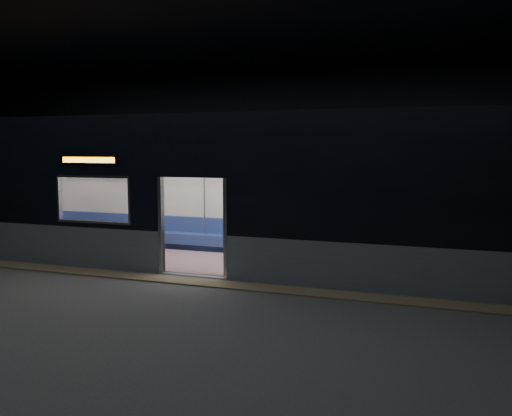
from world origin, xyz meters
The scene contains 7 objects.
station_floor centered at (0.00, 0.00, -0.01)m, with size 24.00×14.00×0.01m, color #47494C.
station_envelope centered at (0.00, 0.00, 3.66)m, with size 24.00×14.00×5.00m.
tactile_strip centered at (0.00, 0.55, 0.01)m, with size 22.80×0.50×0.03m, color #8C7F59.
metro_car centered at (0.00, 2.54, 1.85)m, with size 18.00×3.04×3.35m.
passenger centered at (4.64, 3.55, 0.82)m, with size 0.46×0.75×1.43m.
handbag centered at (4.68, 3.31, 0.69)m, with size 0.28×0.24×0.14m, color black.
transit_map centered at (1.36, 3.85, 1.45)m, with size 0.93×0.03×0.60m, color white.
Camera 1 is at (4.95, -8.87, 2.64)m, focal length 38.00 mm.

